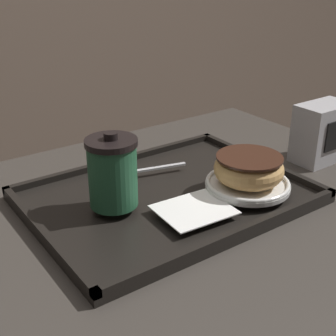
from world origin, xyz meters
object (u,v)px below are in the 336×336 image
Objects in this scene: donut_chocolate_glazed at (249,168)px; napkin_dispenser at (322,133)px; coffee_cup_front at (113,172)px; spoon at (128,171)px.

donut_chocolate_glazed is 0.25m from napkin_dispenser.
napkin_dispenser reaches higher than donut_chocolate_glazed.
coffee_cup_front is 0.24m from donut_chocolate_glazed.
donut_chocolate_glazed is 0.23m from spoon.
napkin_dispenser is (0.39, -0.13, 0.03)m from spoon.
donut_chocolate_glazed is (0.22, -0.08, -0.02)m from coffee_cup_front.
napkin_dispenser is (0.47, -0.04, -0.02)m from coffee_cup_front.
spoon is at bearing 129.55° from donut_chocolate_glazed.
spoon is 0.42m from napkin_dispenser.
spoon is at bearing 47.56° from coffee_cup_front.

